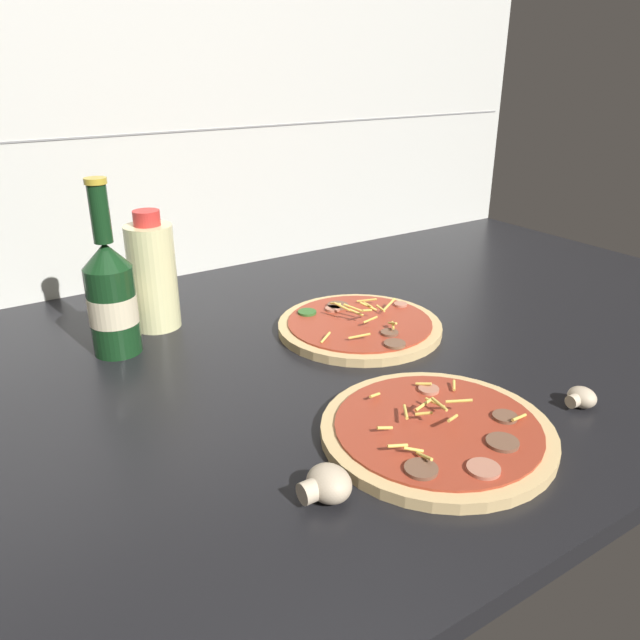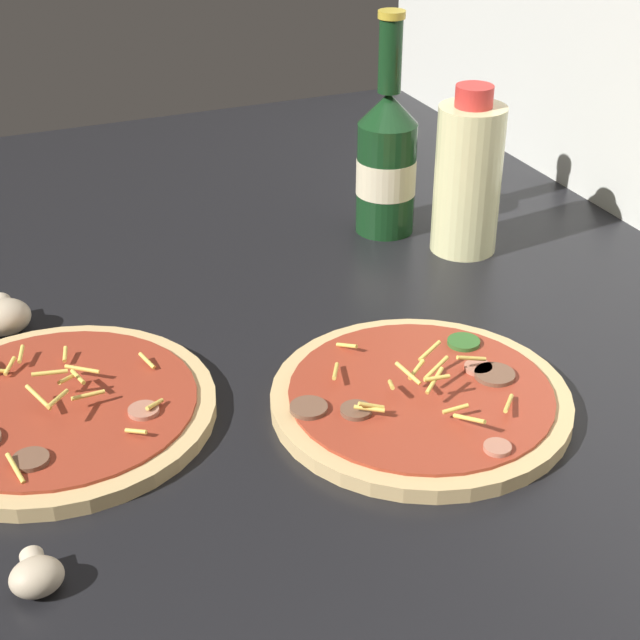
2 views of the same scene
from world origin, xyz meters
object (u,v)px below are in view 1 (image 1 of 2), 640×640
Objects in this scene: mushroom_left at (327,484)px; mushroom_right at (581,398)px; pizza_near at (438,431)px; beer_bottle at (111,296)px; oil_bottle at (153,275)px; pizza_far at (360,326)px.

mushroom_left is 1.37× the size of mushroom_right.
pizza_near is 6.94× the size of mushroom_right.
mushroom_right is at bearing -13.65° from pizza_near.
beer_bottle is 1.35× the size of oil_bottle.
pizza_near reaches higher than pizza_far.
beer_bottle reaches higher than mushroom_left.
pizza_near is 1.03× the size of pizza_far.
oil_bottle reaches higher than pizza_far.
beer_bottle reaches higher than pizza_near.
pizza_near is at bearing 7.03° from mushroom_left.
mushroom_left is (-1.04, -50.51, -6.92)cm from oil_bottle.
pizza_far is 1.37× the size of oil_bottle.
beer_bottle reaches higher than mushroom_right.
pizza_near is at bearing 166.35° from mushroom_right.
pizza_far is at bearing 70.09° from pizza_near.
pizza_far is 33.44cm from oil_bottle.
pizza_far is 4.90× the size of mushroom_left.
mushroom_left is (-27.14, -31.12, 0.93)cm from pizza_far.
pizza_near is 49.35cm from beer_bottle.
mushroom_left is at bearing -91.18° from oil_bottle.
mushroom_right is at bearing -4.25° from mushroom_left.
pizza_near is 20.08cm from mushroom_right.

